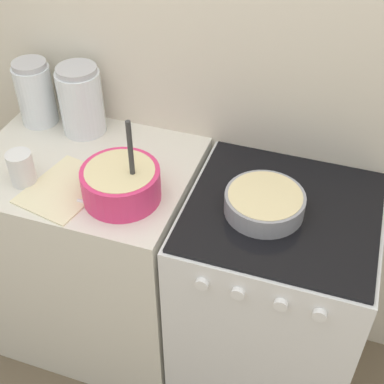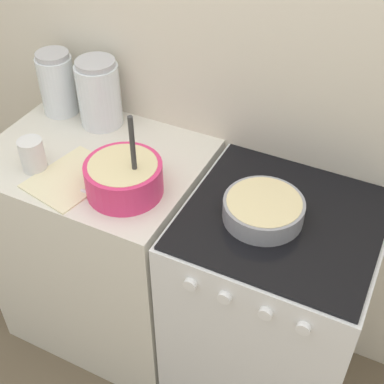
# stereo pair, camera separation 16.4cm
# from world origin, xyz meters

# --- Properties ---
(wall_back) EXTENTS (4.51, 0.05, 2.40)m
(wall_back) POSITION_xyz_m (0.00, 0.61, 1.20)
(wall_back) COLOR beige
(wall_back) RESTS_ON ground_plane
(countertop_cabinet) EXTENTS (0.76, 0.58, 0.92)m
(countertop_cabinet) POSITION_xyz_m (-0.38, 0.29, 0.46)
(countertop_cabinet) COLOR silver
(countertop_cabinet) RESTS_ON ground_plane
(stove) EXTENTS (0.61, 0.60, 0.92)m
(stove) POSITION_xyz_m (0.32, 0.29, 0.46)
(stove) COLOR silver
(stove) RESTS_ON ground_plane
(mixing_bowl) EXTENTS (0.25, 0.25, 0.30)m
(mixing_bowl) POSITION_xyz_m (-0.17, 0.18, 0.99)
(mixing_bowl) COLOR #E0336B
(mixing_bowl) RESTS_ON countertop_cabinet
(baking_pan) EXTENTS (0.25, 0.25, 0.07)m
(baking_pan) POSITION_xyz_m (0.26, 0.26, 0.96)
(baking_pan) COLOR gray
(baking_pan) RESTS_ON stove
(storage_jar_left) EXTENTS (0.14, 0.14, 0.24)m
(storage_jar_left) POSITION_xyz_m (-0.65, 0.49, 1.03)
(storage_jar_left) COLOR silver
(storage_jar_left) RESTS_ON countertop_cabinet
(storage_jar_middle) EXTENTS (0.16, 0.16, 0.26)m
(storage_jar_middle) POSITION_xyz_m (-0.46, 0.49, 1.03)
(storage_jar_middle) COLOR silver
(storage_jar_middle) RESTS_ON countertop_cabinet
(tin_can) EXTENTS (0.08, 0.08, 0.11)m
(tin_can) POSITION_xyz_m (-0.51, 0.15, 0.98)
(tin_can) COLOR silver
(tin_can) RESTS_ON countertop_cabinet
(recipe_page) EXTENTS (0.27, 0.32, 0.01)m
(recipe_page) POSITION_xyz_m (-0.37, 0.16, 0.93)
(recipe_page) COLOR beige
(recipe_page) RESTS_ON countertop_cabinet
(measuring_spoon) EXTENTS (0.12, 0.04, 0.04)m
(measuring_spoon) POSITION_xyz_m (-0.21, 0.12, 0.94)
(measuring_spoon) COLOR white
(measuring_spoon) RESTS_ON countertop_cabinet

